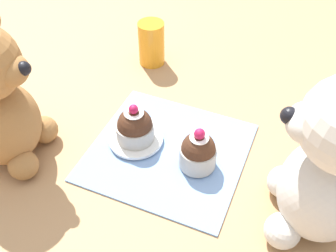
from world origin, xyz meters
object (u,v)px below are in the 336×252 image
Objects in this scene: cupcake_near_tan_bear at (135,127)px; juice_glass at (151,43)px; cupcake_near_cream_bear at (198,152)px; saucer_plate at (136,138)px; teddy_bear_cream at (330,164)px.

cupcake_near_tan_bear is 0.78× the size of juice_glass.
saucer_plate is (-0.01, -0.10, -0.02)m from cupcake_near_cream_bear.
cupcake_near_tan_bear is at bearing 0.00° from saucer_plate.
teddy_bear_cream is at bearing 79.50° from cupcake_near_cream_bear.
saucer_plate is at bearing -108.18° from teddy_bear_cream.
saucer_plate is 1.28× the size of cupcake_near_tan_bear.
teddy_bear_cream is 0.18m from cupcake_near_cream_bear.
cupcake_near_tan_bear is (-0.04, -0.26, -0.08)m from teddy_bear_cream.
cupcake_near_cream_bear is 0.11m from saucer_plate.
juice_glass is (-0.21, -0.17, 0.01)m from cupcake_near_cream_bear.
teddy_bear_cream is at bearing 81.47° from saucer_plate.
cupcake_near_cream_bear is (-0.03, -0.16, -0.08)m from teddy_bear_cream.
juice_glass is (-0.24, -0.33, -0.07)m from teddy_bear_cream.
saucer_plate is at bearing -95.43° from cupcake_near_cream_bear.
juice_glass is at bearing -161.90° from saucer_plate.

